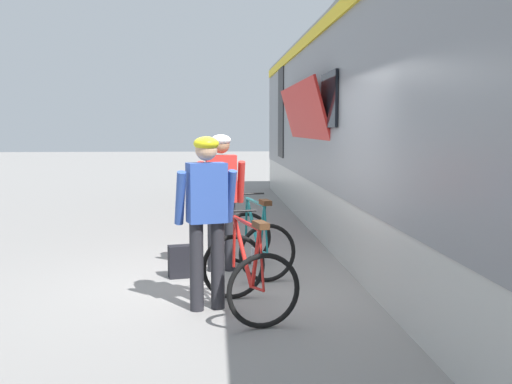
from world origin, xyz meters
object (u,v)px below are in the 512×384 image
at_px(cyclist_far_in_red, 221,190).
at_px(bicycle_near_red, 248,273).
at_px(cyclist_near_in_blue, 207,207).
at_px(bicycle_far_teal, 256,242).
at_px(train_car, 459,119).
at_px(water_bottle_near_the_bikes, 254,256).
at_px(backpack_on_platform, 180,262).

height_order(cyclist_far_in_red, bicycle_near_red, cyclist_far_in_red).
bearing_deg(cyclist_near_in_blue, bicycle_far_teal, 68.48).
distance_m(train_car, water_bottle_near_the_bikes, 3.27).
distance_m(cyclist_near_in_blue, bicycle_far_teal, 1.79).
height_order(bicycle_near_red, backpack_on_platform, bicycle_near_red).
relative_size(train_car, cyclist_far_in_red, 12.18).
relative_size(cyclist_near_in_blue, backpack_on_platform, 4.40).
bearing_deg(water_bottle_near_the_bikes, bicycle_near_red, -95.41).
height_order(backpack_on_platform, water_bottle_near_the_bikes, backpack_on_platform).
distance_m(train_car, cyclist_far_in_red, 3.25).
relative_size(train_car, bicycle_near_red, 17.76).
bearing_deg(backpack_on_platform, bicycle_far_teal, -1.42).
xyz_separation_m(cyclist_far_in_red, bicycle_far_teal, (0.44, -0.13, -0.65)).
bearing_deg(train_car, water_bottle_near_the_bikes, 174.03).
bearing_deg(backpack_on_platform, bicycle_near_red, -75.90).
height_order(bicycle_far_teal, backpack_on_platform, bicycle_far_teal).
bearing_deg(bicycle_far_teal, train_car, 3.87).
relative_size(bicycle_near_red, bicycle_far_teal, 1.02).
relative_size(cyclist_near_in_blue, water_bottle_near_the_bikes, 7.62).
distance_m(cyclist_near_in_blue, bicycle_near_red, 0.78).
bearing_deg(cyclist_near_in_blue, water_bottle_near_the_bikes, 73.16).
bearing_deg(cyclist_near_in_blue, bicycle_near_red, -19.90).
relative_size(train_car, backpack_on_platform, 53.64).
bearing_deg(train_car, cyclist_near_in_blue, -152.29).
bearing_deg(water_bottle_near_the_bikes, bicycle_far_teal, -89.76).
bearing_deg(train_car, bicycle_near_red, -146.99).
bearing_deg(cyclist_far_in_red, train_car, 0.95).
height_order(cyclist_far_in_red, water_bottle_near_the_bikes, cyclist_far_in_red).
distance_m(bicycle_near_red, water_bottle_near_the_bikes, 2.18).
xyz_separation_m(cyclist_near_in_blue, bicycle_near_red, (0.40, -0.15, -0.65)).
relative_size(cyclist_far_in_red, bicycle_far_teal, 1.48).
relative_size(train_car, cyclist_near_in_blue, 12.18).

